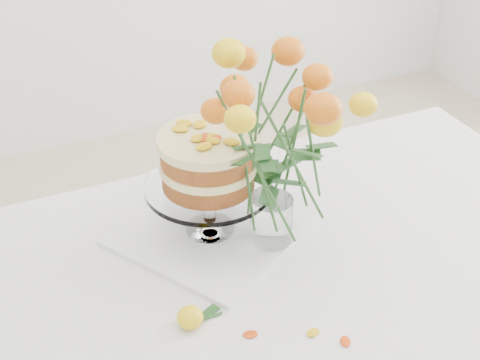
% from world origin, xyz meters
% --- Properties ---
extents(table, '(1.43, 0.93, 0.76)m').
position_xyz_m(table, '(0.00, 0.00, 0.67)').
color(table, tan).
rests_on(table, ground).
extents(napkin, '(0.45, 0.45, 0.01)m').
position_xyz_m(napkin, '(-0.08, 0.19, 0.76)').
color(napkin, white).
rests_on(napkin, table).
extents(cake_stand, '(0.25, 0.25, 0.23)m').
position_xyz_m(cake_stand, '(-0.08, 0.19, 0.92)').
color(cake_stand, white).
rests_on(cake_stand, napkin).
extents(rose_vase, '(0.31, 0.31, 0.43)m').
position_xyz_m(rose_vase, '(0.02, 0.11, 1.01)').
color(rose_vase, white).
rests_on(rose_vase, table).
extents(loose_rose_near, '(0.08, 0.05, 0.04)m').
position_xyz_m(loose_rose_near, '(-0.21, -0.04, 0.78)').
color(loose_rose_near, yellow).
rests_on(loose_rose_near, table).
extents(stray_petal_a, '(0.03, 0.02, 0.00)m').
position_xyz_m(stray_petal_a, '(-0.12, -0.10, 0.76)').
color(stray_petal_a, gold).
rests_on(stray_petal_a, table).
extents(stray_petal_b, '(0.03, 0.02, 0.00)m').
position_xyz_m(stray_petal_b, '(-0.02, -0.14, 0.76)').
color(stray_petal_b, gold).
rests_on(stray_petal_b, table).
extents(stray_petal_c, '(0.03, 0.02, 0.00)m').
position_xyz_m(stray_petal_c, '(0.02, -0.18, 0.76)').
color(stray_petal_c, gold).
rests_on(stray_petal_c, table).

